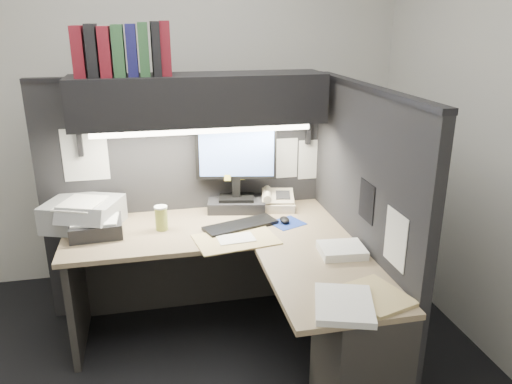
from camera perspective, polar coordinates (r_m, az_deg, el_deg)
floor at (r=3.05m, az=-6.21°, el=-21.02°), size 3.50×3.50×0.00m
wall_back at (r=3.88m, az=-9.44°, el=9.81°), size 3.50×0.04×2.70m
wall_front at (r=1.05m, az=0.64°, el=-16.68°), size 3.50×0.04×2.70m
wall_right at (r=3.09m, az=27.08°, el=5.61°), size 0.04×3.00×2.70m
partition_back at (r=3.47m, az=-7.90°, el=-0.64°), size 1.90×0.06×1.60m
partition_right at (r=3.00m, az=11.77°, el=-4.07°), size 0.06×1.50×1.60m
desk at (r=2.85m, az=2.24°, el=-13.14°), size 1.70×1.53×0.73m
overhead_shelf at (r=3.13m, az=-6.45°, el=10.51°), size 1.55×0.34×0.30m
task_light_tube at (r=3.02m, az=-6.04°, el=6.95°), size 1.32×0.04×0.04m
monitor at (r=3.34m, az=-2.27°, el=1.64°), size 0.53×0.30×0.57m
keyboard at (r=3.13m, az=-1.77°, el=-3.84°), size 0.49×0.29×0.02m
mousepad at (r=3.20m, az=3.57°, el=-3.56°), size 0.25×0.24×0.00m
mouse at (r=3.19m, az=3.28°, el=-3.19°), size 0.06×0.10×0.04m
telephone at (r=3.44m, az=2.44°, el=-1.05°), size 0.28×0.29×0.10m
coffee_cup at (r=3.13m, az=-10.76°, el=-3.02°), size 0.08×0.08×0.14m
printer at (r=3.29m, az=-19.13°, el=-2.38°), size 0.52×0.49×0.17m
notebook_stack at (r=3.16m, az=-17.80°, el=-3.92°), size 0.32×0.27×0.09m
open_folder at (r=2.96m, az=-2.30°, el=-5.44°), size 0.51×0.38×0.01m
paper_stack_a at (r=2.82m, az=9.79°, el=-6.56°), size 0.26×0.23×0.05m
paper_stack_b at (r=2.34m, az=10.03°, el=-12.57°), size 0.34×0.39×0.03m
manila_stack at (r=2.45m, az=13.63°, el=-11.44°), size 0.32×0.37×0.02m
binder_row at (r=3.08m, az=-14.93°, el=15.41°), size 0.55×0.25×0.31m
pinned_papers at (r=3.09m, az=-0.29°, el=2.04°), size 1.76×1.31×0.51m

